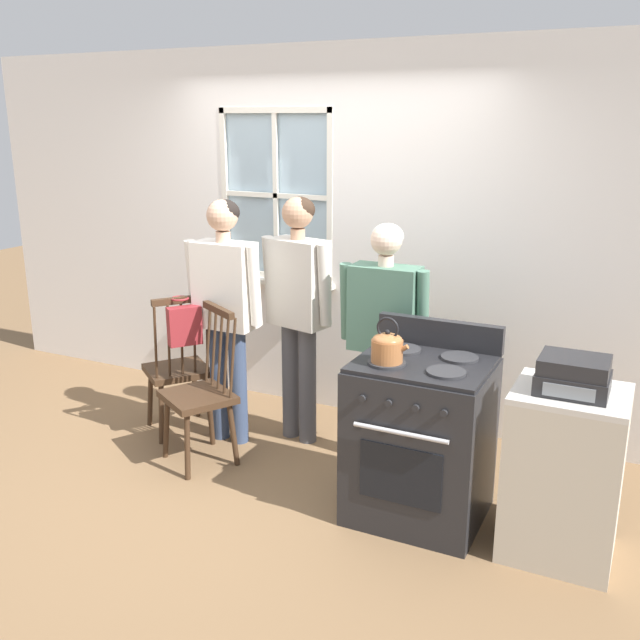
% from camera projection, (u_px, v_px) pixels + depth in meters
% --- Properties ---
extents(ground_plane, '(16.00, 16.00, 0.00)m').
position_uv_depth(ground_plane, '(236.00, 483.00, 4.43)').
color(ground_plane, brown).
extents(wall_back, '(6.40, 0.16, 2.70)m').
position_uv_depth(wall_back, '(335.00, 238.00, 5.27)').
color(wall_back, white).
rests_on(wall_back, ground_plane).
extents(chair_by_window, '(0.57, 0.58, 1.03)m').
position_uv_depth(chair_by_window, '(178.00, 371.00, 5.05)').
color(chair_by_window, '#3D2819').
rests_on(chair_by_window, ground_plane).
extents(chair_near_wall, '(0.56, 0.56, 1.03)m').
position_uv_depth(chair_near_wall, '(201.00, 395.00, 4.61)').
color(chair_near_wall, '#3D2819').
rests_on(chair_near_wall, ground_plane).
extents(person_elderly_left, '(0.56, 0.23, 1.68)m').
position_uv_depth(person_elderly_left, '(225.00, 298.00, 4.76)').
color(person_elderly_left, '#384766').
rests_on(person_elderly_left, ground_plane).
extents(person_teen_center, '(0.57, 0.30, 1.70)m').
position_uv_depth(person_teen_center, '(298.00, 296.00, 4.78)').
color(person_teen_center, '#4C4C51').
rests_on(person_teen_center, ground_plane).
extents(person_adult_right, '(0.58, 0.22, 1.57)m').
position_uv_depth(person_adult_right, '(384.00, 322.00, 4.48)').
color(person_adult_right, '#384766').
rests_on(person_adult_right, ground_plane).
extents(stove, '(0.73, 0.68, 1.08)m').
position_uv_depth(stove, '(420.00, 438.00, 3.97)').
color(stove, '#232326').
rests_on(stove, ground_plane).
extents(kettle, '(0.21, 0.17, 0.25)m').
position_uv_depth(kettle, '(387.00, 346.00, 3.77)').
color(kettle, '#A86638').
rests_on(kettle, stove).
extents(potted_plant, '(0.13, 0.13, 0.26)m').
position_uv_depth(potted_plant, '(276.00, 270.00, 5.45)').
color(potted_plant, '#935B3D').
rests_on(potted_plant, wall_back).
extents(handbag, '(0.25, 0.25, 0.31)m').
position_uv_depth(handbag, '(184.00, 325.00, 4.74)').
color(handbag, maroon).
rests_on(handbag, chair_by_window).
extents(side_counter, '(0.55, 0.50, 0.90)m').
position_uv_depth(side_counter, '(564.00, 473.00, 3.62)').
color(side_counter, beige).
rests_on(side_counter, ground_plane).
extents(stereo, '(0.34, 0.29, 0.18)m').
position_uv_depth(stereo, '(573.00, 375.00, 3.45)').
color(stereo, '#232326').
rests_on(stereo, side_counter).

